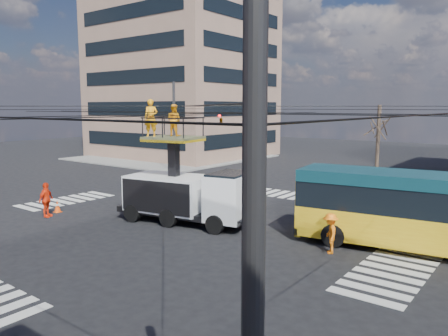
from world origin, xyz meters
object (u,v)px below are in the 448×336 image
Objects in this scene: worker_ground at (46,200)px; flagger at (330,233)px; city_bus at (440,212)px; utility_truck at (187,183)px; traffic_cone at (57,206)px.

flagger is (14.53, 3.69, -0.12)m from worker_ground.
city_bus is at bearing 94.49° from flagger.
utility_truck is at bearing -85.22° from worker_ground.
city_bus is at bearing -95.10° from worker_ground.
city_bus is 7.01× the size of flagger.
utility_truck is at bearing -121.55° from flagger.
city_bus is 19.33m from traffic_cone.
flagger is (7.74, -0.05, -1.20)m from utility_truck.
traffic_cone is at bearing -172.08° from city_bus.
utility_truck is 0.63× the size of city_bus.
utility_truck is at bearing -175.53° from city_bus.
flagger is at bearing -10.66° from utility_truck.
utility_truck reaches higher than city_bus.
traffic_cone is 15.30m from flagger.
traffic_cone is at bearing -169.39° from utility_truck.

